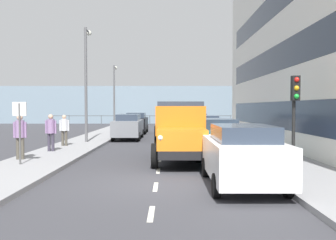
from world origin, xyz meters
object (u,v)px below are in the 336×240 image
lamp_post_promenade (86,74)px  car_navy_kerbside_2 (203,129)px  car_grey_oppositeside_0 (128,126)px  pedestrian_near_railing (20,133)px  car_black_oppositeside_1 (136,123)px  street_sign (20,122)px  pedestrian_couple_b (51,129)px  pedestrian_couple_a (64,128)px  car_silver_kerbside_3 (195,124)px  car_white_kerbside_near (242,154)px  truck_vintage_orange (180,133)px  traffic_light_near (295,100)px  lamp_post_far (114,91)px  car_teal_kerbside_1 (216,138)px

lamp_post_promenade → car_navy_kerbside_2: bearing=178.3°
car_grey_oppositeside_0 → pedestrian_near_railing: 10.71m
car_black_oppositeside_1 → street_sign: bearing=81.4°
pedestrian_couple_b → pedestrian_couple_a: 2.29m
car_silver_kerbside_3 → street_sign: (7.41, 14.24, 0.79)m
car_white_kerbside_near → truck_vintage_orange: bearing=-69.3°
pedestrian_near_railing → pedestrian_couple_a: 4.87m
pedestrian_near_railing → lamp_post_promenade: lamp_post_promenade is taller
traffic_light_near → pedestrian_couple_a: bearing=-29.9°
car_black_oppositeside_1 → car_grey_oppositeside_0: bearing=90.0°
truck_vintage_orange → car_silver_kerbside_3: truck_vintage_orange is taller
lamp_post_far → truck_vintage_orange: bearing=106.5°
truck_vintage_orange → pedestrian_couple_a: (6.03, -4.69, -0.06)m
truck_vintage_orange → car_grey_oppositeside_0: (3.23, -10.08, -0.28)m
car_black_oppositeside_1 → traffic_light_near: bearing=113.6°
pedestrian_couple_b → street_sign: size_ratio=0.77×
truck_vintage_orange → car_silver_kerbside_3: (-1.59, -12.87, -0.28)m
car_navy_kerbside_2 → lamp_post_far: 14.09m
car_silver_kerbside_3 → car_black_oppositeside_1: (4.81, -2.87, -0.00)m
truck_vintage_orange → car_white_kerbside_near: size_ratio=1.35×
car_teal_kerbside_1 → car_silver_kerbside_3: (0.00, -11.70, 0.00)m
truck_vintage_orange → street_sign: (5.82, 1.37, 0.50)m
car_navy_kerbside_2 → car_white_kerbside_near: bearing=90.0°
car_teal_kerbside_1 → car_black_oppositeside_1: size_ratio=0.98×
car_silver_kerbside_3 → truck_vintage_orange: bearing=83.0°
car_black_oppositeside_1 → pedestrian_couple_a: size_ratio=2.53×
car_black_oppositeside_1 → traffic_light_near: 18.51m
car_navy_kerbside_2 → pedestrian_near_railing: size_ratio=2.40×
truck_vintage_orange → pedestrian_couple_a: truck_vintage_orange is taller
car_white_kerbside_near → pedestrian_near_railing: 8.89m
lamp_post_far → street_sign: (0.34, 19.94, -2.02)m
pedestrian_near_railing → lamp_post_far: bearing=-92.6°
lamp_post_far → pedestrian_couple_a: bearing=87.8°
car_teal_kerbside_1 → car_grey_oppositeside_0: 10.12m
car_silver_kerbside_3 → pedestrian_near_railing: bearing=58.7°
pedestrian_couple_a → lamp_post_far: size_ratio=0.28×
car_black_oppositeside_1 → car_white_kerbside_near: bearing=103.6°
truck_vintage_orange → pedestrian_near_railing: truck_vintage_orange is taller
pedestrian_near_railing → lamp_post_promenade: 7.73m
pedestrian_couple_a → car_silver_kerbside_3: bearing=-132.9°
traffic_light_near → lamp_post_promenade: (9.48, -8.07, 1.67)m
pedestrian_couple_b → traffic_light_near: (-10.12, 3.56, 1.31)m
pedestrian_near_railing → lamp_post_far: lamp_post_far is taller
street_sign → car_grey_oppositeside_0: bearing=-102.8°
car_silver_kerbside_3 → pedestrian_near_railing: size_ratio=2.53×
car_teal_kerbside_1 → car_navy_kerbside_2: (0.00, -5.53, 0.00)m
car_grey_oppositeside_0 → lamp_post_promenade: size_ratio=0.69×
car_navy_kerbside_2 → pedestrian_near_railing: pedestrian_near_railing is taller
car_teal_kerbside_1 → car_grey_oppositeside_0: (4.81, -8.90, 0.00)m
car_silver_kerbside_3 → pedestrian_couple_b: (7.56, 10.47, 0.27)m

